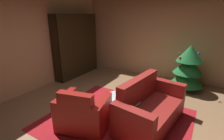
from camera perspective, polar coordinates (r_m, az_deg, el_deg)
ground_plane at (r=3.82m, az=2.32°, el=-15.61°), size 7.09×7.09×0.00m
wall_back at (r=6.03m, az=16.35°, el=10.21°), size 5.82×0.06×2.72m
wall_left at (r=5.25m, az=-26.61°, el=7.91°), size 0.06×6.03×2.72m
area_rug at (r=3.72m, az=1.69°, el=-16.60°), size 2.90×2.51×0.01m
bookshelf_unit at (r=6.23m, az=-11.35°, el=8.03°), size 0.37×1.91×2.17m
armchair_red at (r=3.37m, az=-9.89°, el=-14.73°), size 1.07×0.91×0.88m
couch_red at (r=3.53m, az=12.67°, el=-13.01°), size 1.03×1.78×0.95m
coffee_table at (r=3.59m, az=3.52°, el=-10.11°), size 0.80×0.80×0.47m
book_stack_on_table at (r=3.48m, az=3.94°, el=-9.52°), size 0.23×0.18×0.09m
bottle_on_table at (r=3.37m, az=6.11°, el=-9.00°), size 0.06×0.06×0.32m
decorated_tree at (r=5.32m, az=24.65°, el=0.87°), size 0.92×0.92×1.34m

